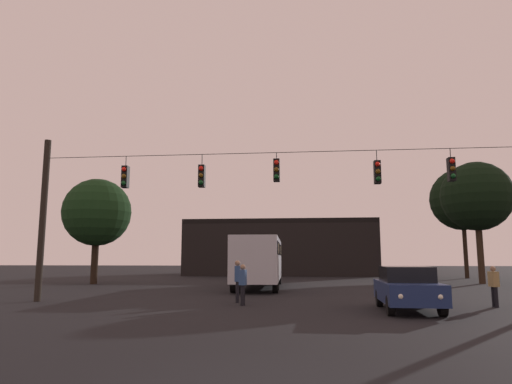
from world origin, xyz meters
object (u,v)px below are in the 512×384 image
Objects in this scene: tree_left_silhouette at (462,199)px; pedestrian_crossing_center at (494,284)px; car_far_left at (257,271)px; city_bus at (259,257)px; tree_right_far at (476,197)px; car_near_right at (407,288)px; pedestrian_crossing_left at (243,282)px; pedestrian_crossing_right at (237,279)px; tree_behind_building at (97,213)px.

pedestrian_crossing_center is at bearing -106.72° from tree_left_silhouette.
city_bus is at bearing -82.92° from car_far_left.
tree_left_silhouette is at bearing 77.19° from tree_right_far.
pedestrian_crossing_left is at bearing 168.45° from car_near_right.
car_far_left is 17.79m from tree_right_far.
pedestrian_crossing_right is (0.01, -9.48, -0.89)m from city_bus.
car_near_right is at bearing -112.35° from tree_left_silhouette.
car_far_left is (-1.16, 9.34, -1.07)m from city_bus.
tree_right_far reaches higher than car_far_left.
tree_behind_building reaches higher than car_near_right.
tree_left_silhouette is (18.75, 6.23, 6.49)m from car_far_left.
tree_behind_building is (-12.18, 12.53, 4.13)m from pedestrian_crossing_right.
city_bus reaches higher than pedestrian_crossing_right.
car_near_right is 22.47m from car_far_left.
car_near_right is 30.35m from tree_left_silhouette.
tree_behind_building is at bearing -157.17° from tree_left_silhouette.
pedestrian_crossing_left is 0.15× the size of tree_left_silhouette.
pedestrian_crossing_left reaches higher than car_near_right.
city_bus is at bearing -158.12° from tree_right_far.
pedestrian_crossing_left is 0.18× the size of tree_right_far.
car_far_left is at bearing -161.61° from tree_left_silhouette.
pedestrian_crossing_left reaches higher than car_far_left.
pedestrian_crossing_left is (-5.93, 1.21, 0.09)m from car_near_right.
car_far_left is at bearing 93.54° from pedestrian_crossing_right.
pedestrian_crossing_left is at bearing -85.58° from car_far_left.
car_far_left is 0.43× the size of tree_left_silhouette.
pedestrian_crossing_center is at bearing -46.29° from city_bus.
pedestrian_crossing_center is (9.83, -10.28, -1.02)m from city_bus.
car_far_left is 20.80m from tree_left_silhouette.
car_near_right is 2.79× the size of pedestrian_crossing_left.
car_near_right is at bearing -155.96° from pedestrian_crossing_center.
city_bus is 1.25× the size of tree_right_far.
pedestrian_crossing_right reaches higher than car_far_left.
city_bus is 2.51× the size of car_far_left.
car_near_right is at bearing -116.86° from tree_right_far.
tree_behind_building is (-12.17, 3.05, 3.24)m from city_bus.
pedestrian_crossing_right is 0.23× the size of tree_behind_building.
car_far_left is 22.49m from pedestrian_crossing_center.
car_near_right is 0.49× the size of tree_right_far.
pedestrian_crossing_center is at bearing -60.75° from car_far_left.
city_bus is at bearing 90.04° from pedestrian_crossing_right.
pedestrian_crossing_center is (9.44, 0.35, -0.04)m from pedestrian_crossing_left.
car_near_right is 0.43× the size of tree_left_silhouette.
tree_left_silhouette is (11.27, 27.42, 6.49)m from car_near_right.
tree_behind_building is at bearing 148.80° from pedestrian_crossing_center.
tree_behind_building is (-29.77, -12.53, -2.18)m from tree_left_silhouette.
pedestrian_crossing_left is at bearing -71.76° from pedestrian_crossing_right.
tree_right_far reaches higher than pedestrian_crossing_center.
city_bus reaches higher than pedestrian_crossing_left.
pedestrian_crossing_right reaches higher than pedestrian_crossing_center.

